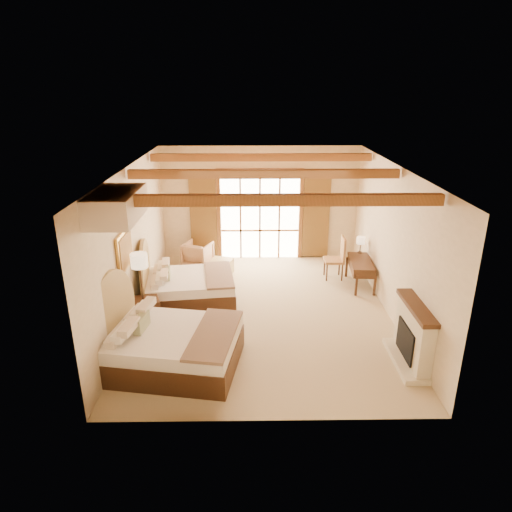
{
  "coord_description": "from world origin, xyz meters",
  "views": [
    {
      "loc": [
        -0.29,
        -9.05,
        4.74
      ],
      "look_at": [
        -0.16,
        0.2,
        1.26
      ],
      "focal_mm": 32.0,
      "sensor_mm": 36.0,
      "label": 1
    }
  ],
  "objects_px": {
    "bed_near": "(162,343)",
    "bed_far": "(183,285)",
    "armchair": "(198,254)",
    "nightstand": "(148,312)",
    "desk": "(360,272)"
  },
  "relations": [
    {
      "from": "bed_near",
      "to": "desk",
      "type": "bearing_deg",
      "value": 47.87
    },
    {
      "from": "bed_near",
      "to": "armchair",
      "type": "xyz_separation_m",
      "value": [
        0.1,
        4.88,
        -0.12
      ]
    },
    {
      "from": "nightstand",
      "to": "desk",
      "type": "distance_m",
      "value": 5.26
    },
    {
      "from": "bed_near",
      "to": "armchair",
      "type": "height_order",
      "value": "bed_near"
    },
    {
      "from": "bed_near",
      "to": "bed_far",
      "type": "height_order",
      "value": "bed_near"
    },
    {
      "from": "bed_far",
      "to": "desk",
      "type": "xyz_separation_m",
      "value": [
        4.31,
        0.82,
        -0.05
      ]
    },
    {
      "from": "bed_near",
      "to": "desk",
      "type": "xyz_separation_m",
      "value": [
        4.31,
        3.42,
        -0.1
      ]
    },
    {
      "from": "armchair",
      "to": "nightstand",
      "type": "bearing_deg",
      "value": 97.96
    },
    {
      "from": "nightstand",
      "to": "armchair",
      "type": "height_order",
      "value": "armchair"
    },
    {
      "from": "bed_far",
      "to": "desk",
      "type": "distance_m",
      "value": 4.39
    },
    {
      "from": "bed_far",
      "to": "armchair",
      "type": "distance_m",
      "value": 2.28
    },
    {
      "from": "bed_far",
      "to": "nightstand",
      "type": "xyz_separation_m",
      "value": [
        -0.59,
        -1.1,
        -0.11
      ]
    },
    {
      "from": "armchair",
      "to": "bed_far",
      "type": "bearing_deg",
      "value": 106.95
    },
    {
      "from": "desk",
      "to": "bed_near",
      "type": "bearing_deg",
      "value": -136.56
    },
    {
      "from": "armchair",
      "to": "desk",
      "type": "relative_size",
      "value": 0.57
    }
  ]
}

